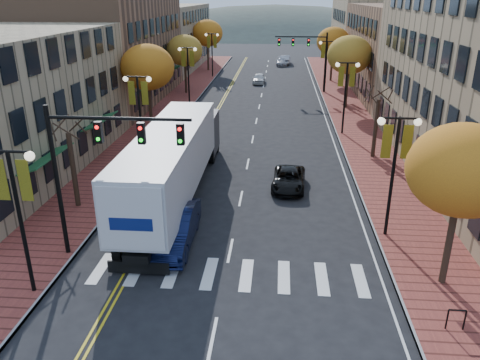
# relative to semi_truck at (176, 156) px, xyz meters

# --- Properties ---
(ground) EXTENTS (200.00, 200.00, 0.00)m
(ground) POSITION_rel_semi_truck_xyz_m (3.71, -9.87, -2.59)
(ground) COLOR black
(ground) RESTS_ON ground
(sidewalk_left) EXTENTS (4.00, 85.00, 0.15)m
(sidewalk_left) POSITION_rel_semi_truck_xyz_m (-5.29, 22.63, -2.51)
(sidewalk_left) COLOR brown
(sidewalk_left) RESTS_ON ground
(sidewalk_right) EXTENTS (4.00, 85.00, 0.15)m
(sidewalk_right) POSITION_rel_semi_truck_xyz_m (12.71, 22.63, -2.51)
(sidewalk_right) COLOR brown
(sidewalk_right) RESTS_ON ground
(building_left_mid) EXTENTS (12.00, 24.00, 11.00)m
(building_left_mid) POSITION_rel_semi_truck_xyz_m (-13.29, 26.13, 2.91)
(building_left_mid) COLOR brown
(building_left_mid) RESTS_ON ground
(building_left_far) EXTENTS (12.00, 26.00, 9.50)m
(building_left_far) POSITION_rel_semi_truck_xyz_m (-13.29, 51.13, 2.16)
(building_left_far) COLOR #9E8966
(building_left_far) RESTS_ON ground
(building_right_mid) EXTENTS (15.00, 24.00, 10.00)m
(building_right_mid) POSITION_rel_semi_truck_xyz_m (22.21, 32.13, 2.41)
(building_right_mid) COLOR brown
(building_right_mid) RESTS_ON ground
(building_right_far) EXTENTS (15.00, 20.00, 11.00)m
(building_right_far) POSITION_rel_semi_truck_xyz_m (22.21, 54.13, 2.91)
(building_right_far) COLOR #9E8966
(building_right_far) RESTS_ON ground
(tree_left_a) EXTENTS (0.28, 0.28, 4.20)m
(tree_left_a) POSITION_rel_semi_truck_xyz_m (-5.29, -1.87, -0.34)
(tree_left_a) COLOR #382619
(tree_left_a) RESTS_ON sidewalk_left
(tree_left_b) EXTENTS (4.48, 4.48, 7.21)m
(tree_left_b) POSITION_rel_semi_truck_xyz_m (-5.29, 14.13, 2.86)
(tree_left_b) COLOR #382619
(tree_left_b) RESTS_ON sidewalk_left
(tree_left_c) EXTENTS (4.16, 4.16, 6.69)m
(tree_left_c) POSITION_rel_semi_truck_xyz_m (-5.29, 30.13, 2.47)
(tree_left_c) COLOR #382619
(tree_left_c) RESTS_ON sidewalk_left
(tree_left_d) EXTENTS (4.61, 4.61, 7.42)m
(tree_left_d) POSITION_rel_semi_truck_xyz_m (-5.29, 48.13, 3.02)
(tree_left_d) COLOR #382619
(tree_left_d) RESTS_ON sidewalk_left
(tree_right_a) EXTENTS (4.16, 4.16, 6.69)m
(tree_right_a) POSITION_rel_semi_truck_xyz_m (12.71, -7.87, 2.47)
(tree_right_a) COLOR #382619
(tree_right_a) RESTS_ON sidewalk_right
(tree_right_b) EXTENTS (0.28, 0.28, 4.20)m
(tree_right_b) POSITION_rel_semi_truck_xyz_m (12.71, 8.13, -0.34)
(tree_right_b) COLOR #382619
(tree_right_b) RESTS_ON sidewalk_right
(tree_right_c) EXTENTS (4.48, 4.48, 7.21)m
(tree_right_c) POSITION_rel_semi_truck_xyz_m (12.71, 24.13, 2.86)
(tree_right_c) COLOR #382619
(tree_right_c) RESTS_ON sidewalk_right
(tree_right_d) EXTENTS (4.35, 4.35, 7.00)m
(tree_right_d) POSITION_rel_semi_truck_xyz_m (12.71, 40.13, 2.70)
(tree_right_d) COLOR #382619
(tree_right_d) RESTS_ON sidewalk_right
(lamp_left_a) EXTENTS (1.96, 0.36, 6.05)m
(lamp_left_a) POSITION_rel_semi_truck_xyz_m (-3.79, -9.87, 1.71)
(lamp_left_a) COLOR black
(lamp_left_a) RESTS_ON ground
(lamp_left_b) EXTENTS (1.96, 0.36, 6.05)m
(lamp_left_b) POSITION_rel_semi_truck_xyz_m (-3.79, 6.13, 1.71)
(lamp_left_b) COLOR black
(lamp_left_b) RESTS_ON ground
(lamp_left_c) EXTENTS (1.96, 0.36, 6.05)m
(lamp_left_c) POSITION_rel_semi_truck_xyz_m (-3.79, 24.13, 1.71)
(lamp_left_c) COLOR black
(lamp_left_c) RESTS_ON ground
(lamp_left_d) EXTENTS (1.96, 0.36, 6.05)m
(lamp_left_d) POSITION_rel_semi_truck_xyz_m (-3.79, 42.13, 1.71)
(lamp_left_d) COLOR black
(lamp_left_d) RESTS_ON ground
(lamp_right_a) EXTENTS (1.96, 0.36, 6.05)m
(lamp_right_a) POSITION_rel_semi_truck_xyz_m (11.21, -3.87, 1.71)
(lamp_right_a) COLOR black
(lamp_right_a) RESTS_ON ground
(lamp_right_b) EXTENTS (1.96, 0.36, 6.05)m
(lamp_right_b) POSITION_rel_semi_truck_xyz_m (11.21, 14.13, 1.71)
(lamp_right_b) COLOR black
(lamp_right_b) RESTS_ON ground
(lamp_right_c) EXTENTS (1.96, 0.36, 6.05)m
(lamp_right_c) POSITION_rel_semi_truck_xyz_m (11.21, 32.13, 1.71)
(lamp_right_c) COLOR black
(lamp_right_c) RESTS_ON ground
(traffic_mast_near) EXTENTS (6.10, 0.35, 7.00)m
(traffic_mast_near) POSITION_rel_semi_truck_xyz_m (-1.77, -6.88, 2.34)
(traffic_mast_near) COLOR black
(traffic_mast_near) RESTS_ON ground
(traffic_mast_far) EXTENTS (6.10, 0.34, 7.00)m
(traffic_mast_far) POSITION_rel_semi_truck_xyz_m (9.18, 32.12, 2.34)
(traffic_mast_far) COLOR black
(traffic_mast_far) RESTS_ON ground
(semi_truck) EXTENTS (2.94, 17.71, 4.42)m
(semi_truck) POSITION_rel_semi_truck_xyz_m (0.00, 0.00, 0.00)
(semi_truck) COLOR black
(semi_truck) RESTS_ON ground
(navy_sedan) EXTENTS (1.97, 5.43, 1.78)m
(navy_sedan) POSITION_rel_semi_truck_xyz_m (0.95, -5.55, -1.70)
(navy_sedan) COLOR #0C1333
(navy_sedan) RESTS_ON ground
(black_suv) EXTENTS (2.20, 4.32, 1.17)m
(black_suv) POSITION_rel_semi_truck_xyz_m (6.51, 1.97, -2.00)
(black_suv) COLOR black
(black_suv) RESTS_ON ground
(car_far_white) EXTENTS (1.66, 3.85, 1.29)m
(car_far_white) POSITION_rel_semi_truck_xyz_m (3.02, 38.01, -1.94)
(car_far_white) COLOR silver
(car_far_white) RESTS_ON ground
(car_far_silver) EXTENTS (1.90, 4.48, 1.29)m
(car_far_silver) POSITION_rel_semi_truck_xyz_m (6.04, 54.95, -1.94)
(car_far_silver) COLOR #9D9EA5
(car_far_silver) RESTS_ON ground
(car_far_oncoming) EXTENTS (1.84, 4.56, 1.47)m
(car_far_oncoming) POSITION_rel_semi_truck_xyz_m (6.64, 56.50, -1.85)
(car_far_oncoming) COLOR #A6A6AE
(car_far_oncoming) RESTS_ON ground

